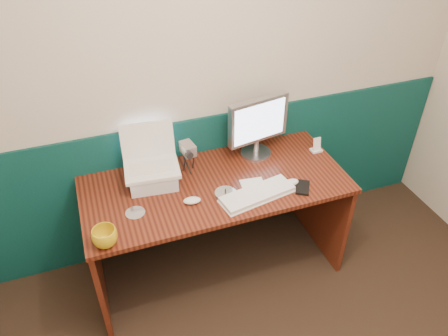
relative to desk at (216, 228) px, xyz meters
name	(u,v)px	position (x,y,z in m)	size (l,w,h in m)	color
back_wall	(210,79)	(0.09, 0.37, 0.88)	(3.50, 0.04, 2.50)	beige
wainscot	(212,178)	(0.09, 0.36, 0.12)	(3.48, 0.02, 1.00)	#072F32
desk	(216,228)	(0.00, 0.00, 0.00)	(1.60, 0.70, 0.75)	#361109
laptop_riser	(153,177)	(-0.35, 0.13, 0.42)	(0.28, 0.23, 0.10)	silver
laptop	(150,152)	(-0.35, 0.13, 0.60)	(0.32, 0.24, 0.27)	white
monitor	(257,127)	(0.35, 0.20, 0.58)	(0.41, 0.12, 0.41)	#A7A6AB
keyboard	(257,195)	(0.19, -0.20, 0.39)	(0.44, 0.15, 0.03)	white
mouse_right	(291,182)	(0.42, -0.17, 0.39)	(0.10, 0.06, 0.03)	white
mouse_left	(192,200)	(-0.18, -0.12, 0.39)	(0.10, 0.06, 0.03)	white
mug	(105,237)	(-0.69, -0.29, 0.43)	(0.13, 0.13, 0.10)	gold
camcorder	(188,157)	(-0.12, 0.17, 0.48)	(0.09, 0.13, 0.21)	#B1B1B6
cd_spindle	(225,194)	(0.02, -0.13, 0.39)	(0.13, 0.13, 0.03)	silver
cd_loose_a	(135,213)	(-0.51, -0.10, 0.38)	(0.11, 0.11, 0.00)	silver
pen	(277,182)	(0.35, -0.12, 0.38)	(0.01, 0.01, 0.16)	black
papers	(252,183)	(0.21, -0.08, 0.38)	(0.14, 0.09, 0.00)	white
dock	(316,150)	(0.74, 0.10, 0.38)	(0.07, 0.06, 0.01)	white
music_player	(317,144)	(0.74, 0.10, 0.43)	(0.05, 0.01, 0.09)	white
pda	(303,187)	(0.47, -0.22, 0.38)	(0.08, 0.13, 0.02)	black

